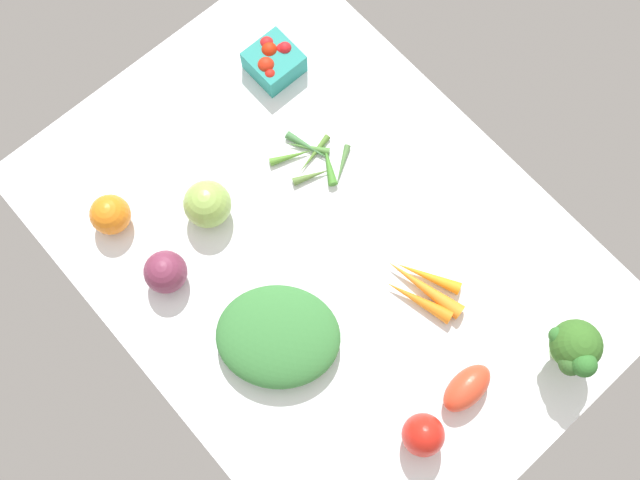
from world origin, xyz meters
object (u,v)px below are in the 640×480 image
object	(u,v)px
bell_pepper_red	(423,435)
roma_tomato	(467,388)
berry_basket	(273,61)
heirloom_tomato_orange	(110,215)
okra_pile	(314,158)
broccoli_head	(575,348)
red_onion_near_basket	(166,272)
carrot_bunch	(423,289)
leafy_greens_clump	(278,336)
heirloom_tomato_green	(207,204)

from	to	relation	value
bell_pepper_red	roma_tomato	bearing A→B (deg)	-87.63
berry_basket	bell_pepper_red	bearing A→B (deg)	158.59
berry_basket	bell_pepper_red	xyz separation A→B (cm)	(-68.96, 27.04, 1.54)
roma_tomato	heirloom_tomato_orange	size ratio (longest dim) A/B	1.36
okra_pile	broccoli_head	world-z (taller)	broccoli_head
red_onion_near_basket	roma_tomato	size ratio (longest dim) A/B	0.77
heirloom_tomato_orange	red_onion_near_basket	bearing A→B (deg)	-176.75
okra_pile	carrot_bunch	xyz separation A→B (cm)	(-31.56, 2.36, 0.59)
broccoli_head	bell_pepper_red	xyz separation A→B (cm)	(6.34, 27.47, -3.49)
red_onion_near_basket	bell_pepper_red	size ratio (longest dim) A/B	0.84
red_onion_near_basket	carrot_bunch	world-z (taller)	red_onion_near_basket
leafy_greens_clump	heirloom_tomato_green	bearing A→B (deg)	-12.78
roma_tomato	carrot_bunch	bearing A→B (deg)	67.32
heirloom_tomato_green	broccoli_head	world-z (taller)	broccoli_head
heirloom_tomato_green	red_onion_near_basket	bearing A→B (deg)	109.55
broccoli_head	roma_tomato	bearing A→B (deg)	67.64
okra_pile	leafy_greens_clump	size ratio (longest dim) A/B	0.68
okra_pile	leafy_greens_clump	world-z (taller)	leafy_greens_clump
berry_basket	red_onion_near_basket	bearing A→B (deg)	115.31
red_onion_near_basket	berry_basket	bearing A→B (deg)	-64.69
carrot_bunch	roma_tomato	xyz separation A→B (cm)	(-17.24, 6.71, 1.37)
broccoli_head	leafy_greens_clump	xyz separation A→B (cm)	(34.31, 34.45, -4.79)
bell_pepper_red	heirloom_tomato_orange	size ratio (longest dim) A/B	1.25
heirloom_tomato_green	leafy_greens_clump	xyz separation A→B (cm)	(-26.13, 5.93, -1.06)
heirloom_tomato_green	red_onion_near_basket	distance (cm)	14.11
berry_basket	roma_tomato	size ratio (longest dim) A/B	0.92
heirloom_tomato_orange	heirloom_tomato_green	bearing A→B (deg)	-125.90
heirloom_tomato_green	leafy_greens_clump	size ratio (longest dim) A/B	0.40
red_onion_near_basket	leafy_greens_clump	size ratio (longest dim) A/B	0.36
red_onion_near_basket	berry_basket	distance (cm)	45.78
carrot_bunch	heirloom_tomato_orange	xyz separation A→B (cm)	(46.64, 32.85, 2.29)
okra_pile	leafy_greens_clump	distance (cm)	34.48
heirloom_tomato_green	roma_tomato	distance (cm)	55.00
heirloom_tomato_green	bell_pepper_red	distance (cm)	54.12
berry_basket	heirloom_tomato_green	bearing A→B (deg)	117.87
red_onion_near_basket	heirloom_tomato_orange	size ratio (longest dim) A/B	1.04
heirloom_tomato_green	berry_basket	size ratio (longest dim) A/B	0.94
berry_basket	okra_pile	bearing A→B (deg)	160.41
carrot_bunch	bell_pepper_red	bearing A→B (deg)	135.06
leafy_greens_clump	bell_pepper_red	distance (cm)	28.86
broccoli_head	carrot_bunch	bearing A→B (deg)	22.19
carrot_bunch	heirloom_tomato_orange	size ratio (longest dim) A/B	2.19
leafy_greens_clump	roma_tomato	xyz separation A→B (cm)	(-27.52, -17.94, -0.52)
heirloom_tomato_green	carrot_bunch	world-z (taller)	heirloom_tomato_green
berry_basket	leafy_greens_clump	bearing A→B (deg)	140.30
carrot_bunch	roma_tomato	world-z (taller)	roma_tomato
carrot_bunch	bell_pepper_red	world-z (taller)	bell_pepper_red
okra_pile	roma_tomato	distance (cm)	49.67
red_onion_near_basket	heirloom_tomato_orange	bearing A→B (deg)	3.25
carrot_bunch	bell_pepper_red	distance (cm)	25.21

